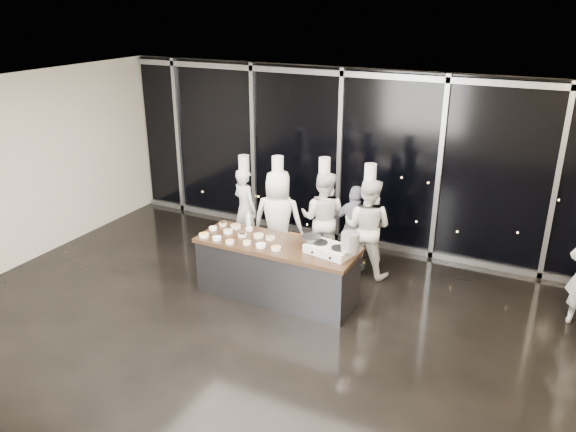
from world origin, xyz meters
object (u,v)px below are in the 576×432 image
Objects in this scene: demo_counter at (277,270)px; chef_left at (278,220)px; guest at (355,229)px; stove at (329,249)px; chef_center at (323,218)px; chef_right at (367,227)px; chef_far_left at (245,208)px; stock_pot at (350,242)px; frying_pan at (311,237)px.

chef_left is at bearing 116.14° from demo_counter.
demo_counter is 1.65× the size of guest.
chef_center reaches higher than stove.
stove is 0.38× the size of chef_right.
chef_left is at bearing 177.48° from chef_far_left.
stock_pot is 0.17× the size of guest.
chef_far_left is 1.51m from chef_center.
chef_center reaches higher than guest.
chef_center is at bearing 116.25° from frying_pan.
chef_left is (0.90, -0.45, 0.09)m from chef_far_left.
demo_counter is at bearing 102.21° from chef_left.
demo_counter is 0.81m from frying_pan.
guest is 0.24m from chef_right.
demo_counter is at bearing 76.91° from chef_center.
stock_pot reaches higher than frying_pan.
chef_right is (0.44, 1.27, -0.22)m from frying_pan.
stove is at bearing 86.63° from chef_right.
chef_right is at bearing -176.71° from chef_left.
frying_pan is 0.66m from stock_pot.
chef_left is at bearing 149.90° from stock_pot.
chef_far_left is at bearing 1.78° from chef_right.
chef_far_left is 2.09m from guest.
demo_counter is 3.41× the size of stove.
chef_far_left is at bearing 9.77° from guest.
chef_left is (-1.28, 0.89, -0.09)m from stove.
stove is at bearing 109.63° from chef_center.
demo_counter is at bearing -167.47° from stove.
stock_pot is at bearing 115.54° from guest.
demo_counter is 9.64× the size of stock_pot.
chef_far_left is 0.90× the size of chef_left.
guest is at bearing -172.27° from chef_left.
chef_right is (0.12, 1.32, -0.12)m from stove.
chef_far_left is at bearing 134.82° from demo_counter.
chef_far_left reaches higher than guest.
frying_pan is 0.30× the size of chef_far_left.
stove is at bearing 102.85° from guest.
chef_right is at bearing -156.40° from chef_far_left.
chef_right is (0.80, -0.06, 0.00)m from chef_center.
chef_right is (2.31, -0.01, 0.06)m from chef_far_left.
demo_counter is 1.26× the size of chef_left.
guest is at bearing -7.74° from chef_right.
guest is at bearing 171.63° from chef_center.
chef_center reaches higher than frying_pan.
guest is (-0.09, 1.36, -0.22)m from stove.
chef_right reaches higher than frying_pan.
stove is at bearing 0.98° from frying_pan.
chef_center is (-1.00, 1.42, -0.33)m from stock_pot.
demo_counter is at bearing -160.37° from frying_pan.
chef_right reaches higher than stock_pot.
chef_center reaches higher than demo_counter.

